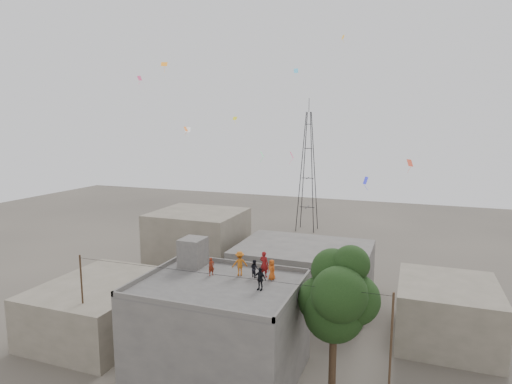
{
  "coord_description": "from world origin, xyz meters",
  "views": [
    {
      "loc": [
        11.17,
        -23.19,
        15.91
      ],
      "look_at": [
        1.88,
        1.71,
        11.81
      ],
      "focal_mm": 30.0,
      "sensor_mm": 36.0,
      "label": 1
    }
  ],
  "objects_px": {
    "transmission_tower": "(308,172)",
    "person_dark_adult": "(260,279)",
    "tree": "(338,297)",
    "stair_head_box": "(193,252)",
    "person_red_adult": "(264,264)"
  },
  "relations": [
    {
      "from": "stair_head_box",
      "to": "person_dark_adult",
      "type": "bearing_deg",
      "value": -23.57
    },
    {
      "from": "transmission_tower",
      "to": "person_dark_adult",
      "type": "relative_size",
      "value": 14.23
    },
    {
      "from": "transmission_tower",
      "to": "person_dark_adult",
      "type": "xyz_separation_m",
      "value": [
        6.78,
        -40.01,
        -2.27
      ]
    },
    {
      "from": "tree",
      "to": "person_red_adult",
      "type": "xyz_separation_m",
      "value": [
        -5.12,
        1.66,
        0.85
      ]
    },
    {
      "from": "stair_head_box",
      "to": "person_red_adult",
      "type": "xyz_separation_m",
      "value": [
        5.45,
        -0.34,
        -0.14
      ]
    },
    {
      "from": "tree",
      "to": "person_dark_adult",
      "type": "xyz_separation_m",
      "value": [
        -4.59,
        -0.6,
        0.7
      ]
    },
    {
      "from": "stair_head_box",
      "to": "person_dark_adult",
      "type": "height_order",
      "value": "stair_head_box"
    },
    {
      "from": "stair_head_box",
      "to": "person_red_adult",
      "type": "relative_size",
      "value": 1.17
    },
    {
      "from": "tree",
      "to": "person_red_adult",
      "type": "bearing_deg",
      "value": 162.0
    },
    {
      "from": "person_red_adult",
      "to": "stair_head_box",
      "type": "bearing_deg",
      "value": 7.83
    },
    {
      "from": "tree",
      "to": "transmission_tower",
      "type": "xyz_separation_m",
      "value": [
        -11.37,
        39.4,
        2.97
      ]
    },
    {
      "from": "tree",
      "to": "person_dark_adult",
      "type": "height_order",
      "value": "tree"
    },
    {
      "from": "person_red_adult",
      "to": "tree",
      "type": "bearing_deg",
      "value": 173.41
    },
    {
      "from": "stair_head_box",
      "to": "tree",
      "type": "distance_m",
      "value": 10.8
    },
    {
      "from": "person_red_adult",
      "to": "person_dark_adult",
      "type": "distance_m",
      "value": 2.33
    }
  ]
}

